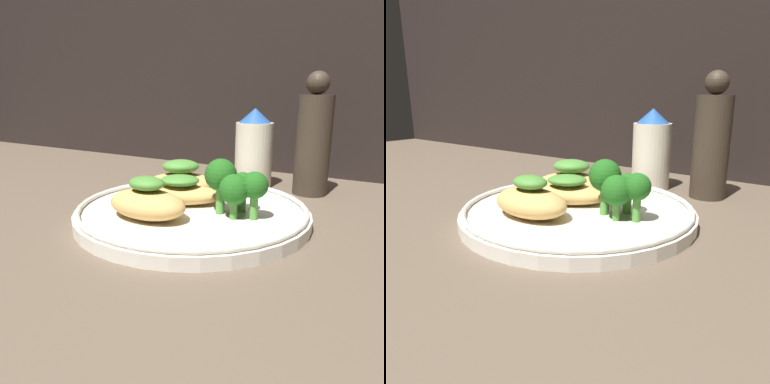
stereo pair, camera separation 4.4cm
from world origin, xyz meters
TOP-DOWN VIEW (x-y plane):
  - ground_plane at (0.00, 0.00)cm, footprint 180.00×180.00cm
  - plate at (0.00, 0.00)cm, footprint 27.56×27.56cm
  - grilled_meat_front at (-2.43, -5.47)cm, footprint 9.71×6.42cm
  - grilled_meat_middle at (-2.18, 0.69)cm, footprint 11.70×9.11cm
  - grilled_meat_back at (-4.27, 4.25)cm, footprint 11.01×9.58cm
  - broccoli_bunch at (5.39, 0.30)cm, footprint 7.33×6.12cm
  - sauce_bottle at (-0.16, 19.08)cm, footprint 5.87×5.87cm
  - pepper_grinder at (9.09, 19.08)cm, footprint 4.98×4.98cm

SIDE VIEW (x-z plane):
  - ground_plane at x=0.00cm, z-range -1.00..0.00cm
  - plate at x=0.00cm, z-range -0.01..1.99cm
  - grilled_meat_middle at x=-2.18cm, z-range 1.07..4.72cm
  - grilled_meat_front at x=-2.43cm, z-range 0.90..5.54cm
  - grilled_meat_back at x=-4.27cm, z-range 0.91..5.73cm
  - broccoli_bunch at x=5.39cm, z-range 1.88..8.19cm
  - sauce_bottle at x=-0.16cm, z-range -0.27..12.12cm
  - pepper_grinder at x=9.09cm, z-range -0.85..16.79cm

